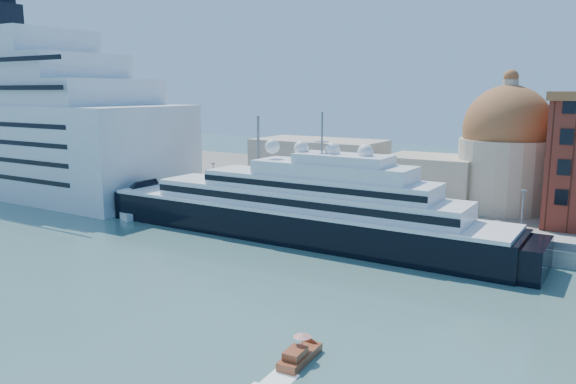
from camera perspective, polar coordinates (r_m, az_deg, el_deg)
The scene contains 9 objects.
ground at distance 77.04m, azimuth -4.79°, elevation -9.00°, with size 400.00×400.00×0.00m, color #39625E.
quay at distance 104.80m, azimuth 6.37°, elevation -3.11°, with size 180.00×10.00×2.50m, color gray.
land at distance 142.25m, azimuth 13.53°, elevation 0.11°, with size 260.00×72.00×2.00m, color slate.
quay_fence at distance 100.44m, azimuth 5.28°, elevation -2.59°, with size 180.00×0.10×1.20m, color slate.
superyacht at distance 98.71m, azimuth -0.80°, elevation -1.98°, with size 86.00×11.92×25.70m.
service_barge at distance 120.10m, azimuth -16.23°, elevation -1.97°, with size 12.74×7.88×2.72m.
water_taxi at distance 55.37m, azimuth 1.15°, elevation -16.22°, with size 2.31×6.01×2.80m.
church at distance 122.59m, azimuth 13.98°, elevation 3.18°, with size 66.00×18.00×25.50m.
lamp_posts at distance 107.68m, azimuth -0.03°, elevation 1.97°, with size 120.80×2.40×18.00m.
Camera 1 is at (43.69, -58.16, 25.36)m, focal length 35.00 mm.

